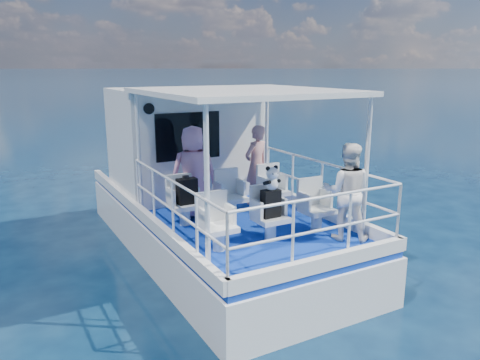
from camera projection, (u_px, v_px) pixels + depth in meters
name	position (u px, v px, depth m)	size (l,w,h in m)	color
ground	(237.00, 267.00, 8.47)	(2000.00, 2000.00, 0.00)	#071B35
hull	(213.00, 249.00, 9.32)	(3.00, 7.00, 1.60)	white
deck	(212.00, 208.00, 9.12)	(2.90, 6.90, 0.10)	navy
cabin	(185.00, 141.00, 9.96)	(2.85, 2.00, 2.20)	white
canopy	(243.00, 92.00, 7.56)	(3.00, 3.20, 0.08)	white
canopy_posts	(244.00, 161.00, 7.79)	(2.77, 2.97, 2.20)	white
railings	(254.00, 201.00, 7.65)	(2.84, 3.59, 1.00)	white
seat_port_fwd	(185.00, 214.00, 7.96)	(0.48, 0.46, 0.38)	white
seat_center_fwd	(232.00, 207.00, 8.38)	(0.48, 0.46, 0.38)	white
seat_stbd_fwd	(274.00, 200.00, 8.81)	(0.48, 0.46, 0.38)	white
seat_port_aft	(219.00, 238.00, 6.86)	(0.48, 0.46, 0.38)	white
seat_center_aft	(270.00, 228.00, 7.28)	(0.48, 0.46, 0.38)	white
seat_stbd_aft	(317.00, 219.00, 7.70)	(0.48, 0.46, 0.38)	white
passenger_port_fwd	(194.00, 172.00, 8.23)	(0.62, 0.44, 1.65)	pink
passenger_stbd_fwd	(256.00, 165.00, 9.09)	(0.56, 0.37, 1.55)	tan
passenger_stbd_aft	(347.00, 192.00, 7.19)	(0.74, 0.58, 1.52)	white
backpack_port	(187.00, 191.00, 7.86)	(0.33, 0.19, 0.44)	black
backpack_center	(271.00, 203.00, 7.15)	(0.29, 0.16, 0.43)	black
compact_camera	(186.00, 177.00, 7.79)	(0.09, 0.06, 0.06)	black
panda	(272.00, 178.00, 7.05)	(0.24, 0.20, 0.37)	silver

